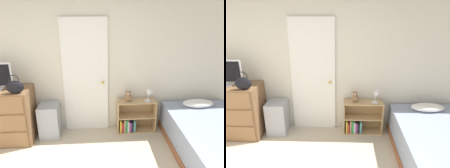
{
  "view_description": "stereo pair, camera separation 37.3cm",
  "coord_description": "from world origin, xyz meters",
  "views": [
    {
      "loc": [
        0.28,
        -1.53,
        2.28
      ],
      "look_at": [
        0.53,
        1.96,
        0.99
      ],
      "focal_mm": 35.0,
      "sensor_mm": 36.0,
      "label": 1
    },
    {
      "loc": [
        0.65,
        -1.54,
        2.28
      ],
      "look_at": [
        0.53,
        1.96,
        0.99
      ],
      "focal_mm": 35.0,
      "sensor_mm": 36.0,
      "label": 2
    }
  ],
  "objects": [
    {
      "name": "wall_back",
      "position": [
        0.0,
        2.24,
        1.27
      ],
      "size": [
        10.0,
        0.06,
        2.55
      ],
      "color": "beige",
      "rests_on": "ground_plane"
    },
    {
      "name": "door_closed",
      "position": [
        0.07,
        2.19,
        1.04
      ],
      "size": [
        0.8,
        0.09,
        2.09
      ],
      "color": "white",
      "rests_on": "ground_plane"
    },
    {
      "name": "dresser",
      "position": [
        -1.38,
        1.91,
        0.48
      ],
      "size": [
        1.07,
        0.56,
        0.96
      ],
      "color": "brown",
      "rests_on": "ground_plane"
    },
    {
      "name": "tv",
      "position": [
        -1.37,
        1.91,
        1.19
      ],
      "size": [
        0.55,
        0.16,
        0.44
      ],
      "color": "#B7B7BC",
      "rests_on": "dresser"
    },
    {
      "name": "handbag",
      "position": [
        -1.0,
        1.73,
        1.07
      ],
      "size": [
        0.28,
        0.11,
        0.31
      ],
      "color": "black",
      "rests_on": "dresser"
    },
    {
      "name": "storage_bin",
      "position": [
        -0.59,
        2.0,
        0.31
      ],
      "size": [
        0.35,
        0.39,
        0.61
      ],
      "color": "#999EA8",
      "rests_on": "ground_plane"
    },
    {
      "name": "bookshelf",
      "position": [
        0.93,
        2.06,
        0.25
      ],
      "size": [
        0.71,
        0.27,
        0.62
      ],
      "color": "tan",
      "rests_on": "ground_plane"
    },
    {
      "name": "teddy_bear",
      "position": [
        0.83,
        2.05,
        0.7
      ],
      "size": [
        0.13,
        0.13,
        0.2
      ],
      "color": "#8C6647",
      "rests_on": "bookshelf"
    },
    {
      "name": "desk_lamp",
      "position": [
        1.21,
        2.01,
        0.78
      ],
      "size": [
        0.13,
        0.13,
        0.24
      ],
      "color": "silver",
      "rests_on": "bookshelf"
    },
    {
      "name": "bed",
      "position": [
        2.09,
        1.24,
        0.27
      ],
      "size": [
        1.25,
        1.93,
        0.65
      ],
      "color": "brown",
      "rests_on": "ground_plane"
    }
  ]
}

